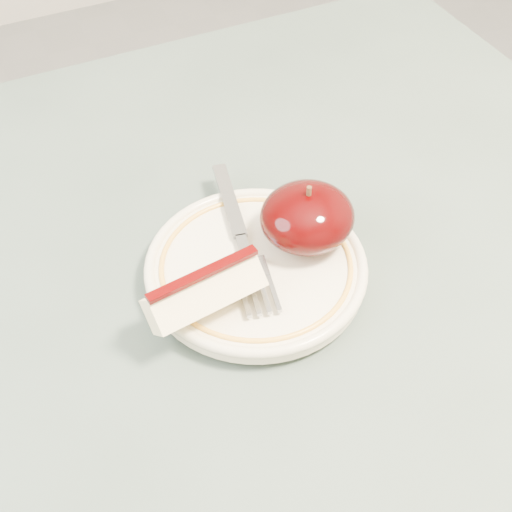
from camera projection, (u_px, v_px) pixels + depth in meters
name	position (u px, v px, depth m)	size (l,w,h in m)	color
table	(244.00, 427.00, 0.59)	(0.90, 0.90, 0.75)	brown
plate	(256.00, 268.00, 0.58)	(0.18, 0.18, 0.02)	beige
apple_half	(307.00, 217.00, 0.58)	(0.08, 0.07, 0.06)	black
apple_wedge	(204.00, 292.00, 0.53)	(0.09, 0.05, 0.04)	#FFEEBB
fork	(241.00, 237.00, 0.59)	(0.06, 0.18, 0.00)	gray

